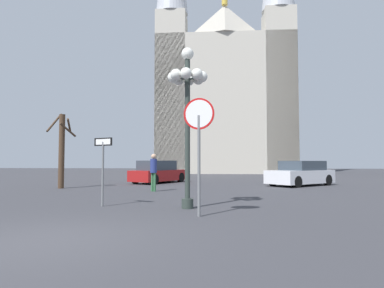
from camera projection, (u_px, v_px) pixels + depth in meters
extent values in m
plane|color=#38383D|center=(44.00, 241.00, 5.95)|extent=(120.00, 120.00, 0.00)
cube|color=#BCB5A5|center=(224.00, 109.00, 42.83)|extent=(16.38, 11.33, 16.26)
pyramid|color=#BCB5A5|center=(225.00, 20.00, 38.81)|extent=(5.71, 2.08, 3.50)
cube|color=#BCB5A5|center=(172.00, 93.00, 39.58)|extent=(3.58, 3.58, 19.13)
cube|color=#BCB5A5|center=(279.00, 92.00, 38.69)|extent=(3.58, 3.58, 19.13)
cylinder|color=slate|center=(199.00, 166.00, 8.66)|extent=(0.08, 0.08, 2.65)
cylinder|color=red|center=(199.00, 114.00, 8.73)|extent=(0.83, 0.22, 0.84)
cylinder|color=white|center=(199.00, 114.00, 8.71)|extent=(0.72, 0.17, 0.74)
cylinder|color=slate|center=(103.00, 174.00, 10.59)|extent=(0.07, 0.07, 2.06)
cube|color=black|center=(103.00, 142.00, 10.64)|extent=(0.69, 0.34, 0.26)
cube|color=white|center=(103.00, 142.00, 10.63)|extent=(0.57, 0.27, 0.18)
cylinder|color=#2D3833|center=(187.00, 133.00, 10.18)|extent=(0.16, 0.16, 4.59)
cylinder|color=#2D3833|center=(187.00, 203.00, 10.07)|extent=(0.36, 0.36, 0.30)
sphere|color=white|center=(188.00, 54.00, 10.31)|extent=(0.38, 0.38, 0.38)
sphere|color=white|center=(202.00, 77.00, 10.23)|extent=(0.35, 0.35, 0.35)
cylinder|color=#2D3833|center=(195.00, 77.00, 10.25)|extent=(0.05, 0.45, 0.05)
sphere|color=white|center=(198.00, 79.00, 10.56)|extent=(0.35, 0.35, 0.35)
cylinder|color=#2D3833|center=(193.00, 78.00, 10.41)|extent=(0.35, 0.35, 0.05)
sphere|color=white|center=(189.00, 81.00, 10.71)|extent=(0.35, 0.35, 0.35)
cylinder|color=#2D3833|center=(188.00, 79.00, 10.49)|extent=(0.45, 0.05, 0.05)
sphere|color=white|center=(179.00, 80.00, 10.61)|extent=(0.35, 0.35, 0.35)
cylinder|color=#2D3833|center=(183.00, 78.00, 10.44)|extent=(0.35, 0.35, 0.05)
sphere|color=white|center=(173.00, 77.00, 10.31)|extent=(0.35, 0.35, 0.35)
cylinder|color=#2D3833|center=(180.00, 77.00, 10.29)|extent=(0.05, 0.45, 0.05)
sphere|color=white|center=(176.00, 75.00, 9.98)|extent=(0.35, 0.35, 0.35)
cylinder|color=#2D3833|center=(182.00, 76.00, 10.12)|extent=(0.35, 0.35, 0.05)
sphere|color=white|center=(186.00, 73.00, 9.82)|extent=(0.35, 0.35, 0.35)
cylinder|color=#2D3833|center=(187.00, 75.00, 10.04)|extent=(0.45, 0.05, 0.05)
sphere|color=white|center=(197.00, 74.00, 9.93)|extent=(0.35, 0.35, 0.35)
cylinder|color=#2D3833|center=(192.00, 76.00, 10.10)|extent=(0.35, 0.35, 0.05)
cylinder|color=#473323|center=(62.00, 151.00, 17.60)|extent=(0.30, 0.30, 3.94)
cylinder|color=#473323|center=(68.00, 130.00, 17.40)|extent=(0.55, 0.96, 0.70)
cylinder|color=#473323|center=(69.00, 126.00, 17.73)|extent=(0.29, 0.79, 0.71)
cylinder|color=#473323|center=(54.00, 123.00, 17.85)|extent=(0.39, 1.10, 1.12)
cube|color=maroon|center=(159.00, 175.00, 22.01)|extent=(3.47, 4.56, 0.70)
cube|color=#333D47|center=(157.00, 165.00, 21.87)|extent=(2.46, 2.82, 0.63)
cylinder|color=black|center=(163.00, 177.00, 23.64)|extent=(0.49, 0.67, 0.64)
cylinder|color=black|center=(181.00, 177.00, 22.81)|extent=(0.49, 0.67, 0.64)
cylinder|color=black|center=(135.00, 179.00, 21.20)|extent=(0.49, 0.67, 0.64)
cylinder|color=black|center=(154.00, 179.00, 20.37)|extent=(0.49, 0.67, 0.64)
cube|color=silver|center=(300.00, 177.00, 19.49)|extent=(4.45, 4.19, 0.75)
cube|color=#333D47|center=(302.00, 166.00, 19.65)|extent=(2.91, 2.83, 0.55)
cylinder|color=black|center=(297.00, 182.00, 17.96)|extent=(0.63, 0.58, 0.64)
cylinder|color=black|center=(273.00, 180.00, 19.32)|extent=(0.63, 0.58, 0.64)
cylinder|color=black|center=(328.00, 180.00, 19.64)|extent=(0.63, 0.58, 0.64)
cylinder|color=black|center=(303.00, 179.00, 21.01)|extent=(0.63, 0.58, 0.64)
cylinder|color=#33663F|center=(152.00, 182.00, 15.79)|extent=(0.12, 0.12, 0.88)
cylinder|color=#33663F|center=(155.00, 182.00, 15.69)|extent=(0.12, 0.12, 0.88)
cylinder|color=navy|center=(154.00, 166.00, 15.78)|extent=(0.32, 0.32, 0.66)
sphere|color=tan|center=(154.00, 156.00, 15.81)|extent=(0.24, 0.24, 0.24)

